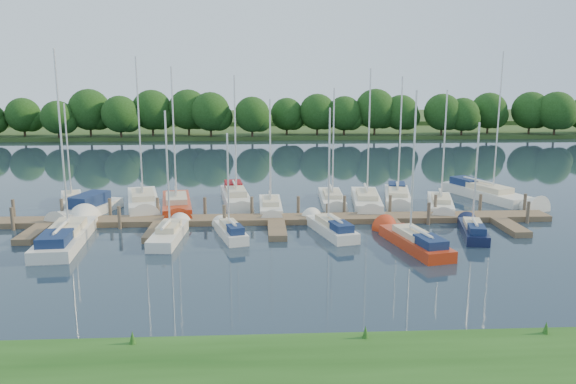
{
  "coord_description": "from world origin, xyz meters",
  "views": [
    {
      "loc": [
        -1.16,
        -31.25,
        10.35
      ],
      "look_at": [
        0.89,
        8.0,
        2.2
      ],
      "focal_mm": 35.0,
      "sensor_mm": 36.0,
      "label": 1
    }
  ],
  "objects_px": {
    "sailboat_n_5": "(271,208)",
    "sailboat_n_0": "(72,201)",
    "sailboat_s_2": "(230,232)",
    "motorboat": "(88,210)",
    "dock": "(276,222)"
  },
  "relations": [
    {
      "from": "dock",
      "to": "sailboat_n_5",
      "type": "height_order",
      "value": "sailboat_n_5"
    },
    {
      "from": "dock",
      "to": "sailboat_n_5",
      "type": "relative_size",
      "value": 4.43
    },
    {
      "from": "sailboat_n_0",
      "to": "sailboat_s_2",
      "type": "relative_size",
      "value": 1.21
    },
    {
      "from": "sailboat_n_0",
      "to": "sailboat_n_5",
      "type": "xyz_separation_m",
      "value": [
        16.22,
        -3.17,
        0.0
      ]
    },
    {
      "from": "sailboat_s_2",
      "to": "motorboat",
      "type": "bearing_deg",
      "value": 133.58
    },
    {
      "from": "dock",
      "to": "sailboat_n_5",
      "type": "xyz_separation_m",
      "value": [
        -0.3,
        3.95,
        0.07
      ]
    },
    {
      "from": "sailboat_n_5",
      "to": "sailboat_s_2",
      "type": "distance_m",
      "value": 7.49
    },
    {
      "from": "sailboat_n_0",
      "to": "motorboat",
      "type": "distance_m",
      "value": 4.36
    },
    {
      "from": "motorboat",
      "to": "sailboat_n_5",
      "type": "height_order",
      "value": "sailboat_n_5"
    },
    {
      "from": "dock",
      "to": "sailboat_s_2",
      "type": "distance_m",
      "value": 4.31
    },
    {
      "from": "sailboat_n_5",
      "to": "sailboat_n_0",
      "type": "bearing_deg",
      "value": -11.56
    },
    {
      "from": "motorboat",
      "to": "sailboat_s_2",
      "type": "relative_size",
      "value": 1.01
    },
    {
      "from": "sailboat_s_2",
      "to": "dock",
      "type": "bearing_deg",
      "value": 28.22
    },
    {
      "from": "motorboat",
      "to": "sailboat_n_5",
      "type": "xyz_separation_m",
      "value": [
        13.86,
        0.49,
        -0.12
      ]
    },
    {
      "from": "motorboat",
      "to": "sailboat_n_5",
      "type": "distance_m",
      "value": 13.87
    }
  ]
}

